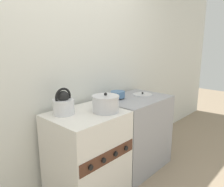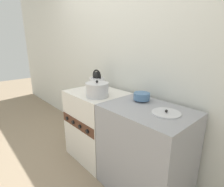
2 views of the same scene
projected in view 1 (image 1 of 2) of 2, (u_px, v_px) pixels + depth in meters
name	position (u px, v px, depth m)	size (l,w,h in m)	color
wall_back	(61.00, 67.00, 2.12)	(7.00, 0.06, 2.50)	silver
stove	(87.00, 156.00, 2.07)	(0.67, 0.59, 0.86)	silver
counter	(134.00, 133.00, 2.60)	(0.80, 0.57, 0.86)	#99999E
kettle	(64.00, 104.00, 1.93)	(0.23, 0.19, 0.24)	silver
cooking_pot	(106.00, 104.00, 1.99)	(0.25, 0.25, 0.18)	silver
enamel_bowl	(118.00, 94.00, 2.45)	(0.16, 0.16, 0.08)	#4C729E
loose_pot_lid	(143.00, 94.00, 2.64)	(0.24, 0.24, 0.03)	silver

